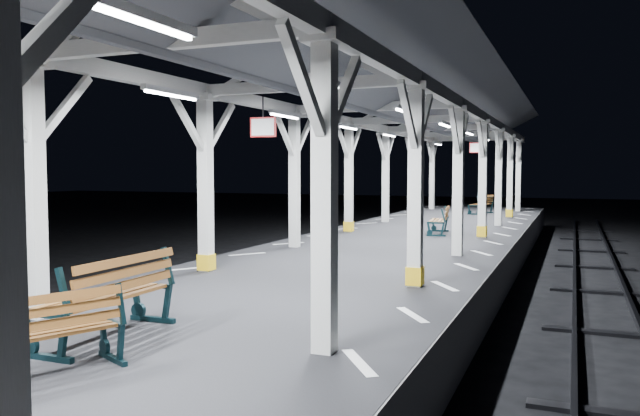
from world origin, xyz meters
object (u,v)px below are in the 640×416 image
Objects in this scene: bench_near at (39,333)px; bench_mid at (112,295)px; bench_extra at (483,204)px; bench_far at (441,219)px.

bench_mid reaches higher than bench_near.
bench_far is at bearing -74.33° from bench_extra.
bench_mid is at bearing -77.27° from bench_extra.
bench_near reaches higher than bench_far.
bench_near is 23.51m from bench_extra.
bench_extra is (0.80, 23.50, -0.00)m from bench_near.
bench_mid is (-0.31, 1.33, 0.08)m from bench_near.
bench_mid reaches higher than bench_extra.
bench_extra is at bearing 82.90° from bench_far.
bench_extra is at bearing 112.50° from bench_near.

